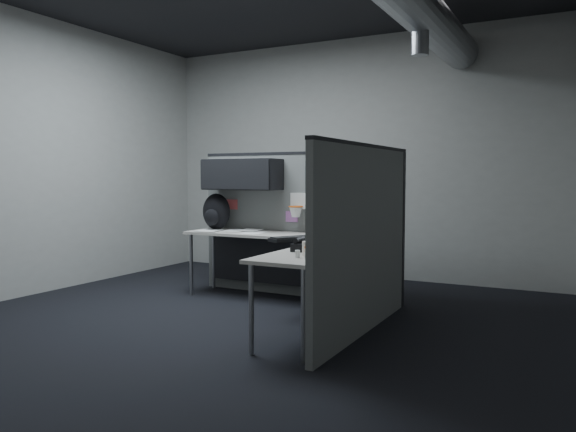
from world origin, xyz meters
The scene contains 12 objects.
room centered at (0.56, 0.00, 2.10)m, with size 5.62×5.62×3.22m.
partition_back centered at (-0.25, 1.23, 1.00)m, with size 2.44×0.42×1.63m.
partition_right centered at (1.10, 0.22, 0.82)m, with size 0.07×2.23×1.63m.
desk centered at (0.15, 0.70, 0.61)m, with size 2.31×2.11×0.73m.
monitor centered at (0.66, 0.92, 0.95)m, with size 0.51×0.51×0.43m.
keyboard centered at (0.29, 0.46, 0.75)m, with size 0.41×0.52×0.04m.
mouse centered at (0.68, 0.34, 0.75)m, with size 0.28×0.27×0.05m.
phone centered at (0.72, -0.15, 0.77)m, with size 0.24×0.26×0.11m.
bottles centered at (0.87, -0.50, 0.76)m, with size 0.12×0.16×0.08m.
cup centered at (0.85, -0.41, 0.79)m, with size 0.08×0.08×0.11m, color silver.
papers centered at (-0.71, 1.00, 0.74)m, with size 0.83×0.60×0.01m.
backpack centered at (-1.04, 1.06, 0.94)m, with size 0.38×0.36×0.42m.
Camera 1 is at (2.74, -4.35, 1.35)m, focal length 35.00 mm.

